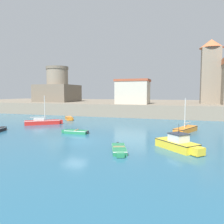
{
  "coord_description": "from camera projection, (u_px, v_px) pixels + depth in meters",
  "views": [
    {
      "loc": [
        11.23,
        -21.0,
        5.24
      ],
      "look_at": [
        -0.63,
        14.83,
        2.0
      ],
      "focal_mm": 35.0,
      "sensor_mm": 36.0,
      "label": 1
    }
  ],
  "objects": [
    {
      "name": "ground_plane",
      "position": [
        75.0,
        141.0,
        23.83
      ],
      "size": [
        200.0,
        200.0,
        0.0
      ],
      "primitive_type": "plane",
      "color": "#28607F"
    },
    {
      "name": "quay_seawall",
      "position": [
        144.0,
        106.0,
        65.21
      ],
      "size": [
        120.0,
        40.0,
        2.81
      ],
      "primitive_type": "cube",
      "color": "gray",
      "rests_on": "ground"
    },
    {
      "name": "motorboat_yellow_0",
      "position": [
        178.0,
        144.0,
        20.31
      ],
      "size": [
        4.53,
        4.48,
        2.44
      ],
      "color": "yellow",
      "rests_on": "ground"
    },
    {
      "name": "dinghy_green_1",
      "position": [
        119.0,
        149.0,
        19.62
      ],
      "size": [
        2.29,
        3.94,
        0.48
      ],
      "color": "#237A4C",
      "rests_on": "ground"
    },
    {
      "name": "sailboat_orange_3",
      "position": [
        185.0,
        129.0,
        29.4
      ],
      "size": [
        3.25,
        5.56,
        4.6
      ],
      "color": "orange",
      "rests_on": "ground"
    },
    {
      "name": "dinghy_green_4",
      "position": [
        76.0,
        132.0,
        28.54
      ],
      "size": [
        3.73,
        1.33,
        0.51
      ],
      "color": "#237A4C",
      "rests_on": "ground"
    },
    {
      "name": "dinghy_orange_5",
      "position": [
        69.0,
        118.0,
        43.39
      ],
      "size": [
        3.08,
        3.6,
        0.65
      ],
      "color": "orange",
      "rests_on": "ground"
    },
    {
      "name": "sailboat_red_6",
      "position": [
        43.0,
        122.0,
        36.62
      ],
      "size": [
        5.43,
        4.48,
        4.88
      ],
      "color": "red",
      "rests_on": "ground"
    },
    {
      "name": "fortress",
      "position": [
        58.0,
        89.0,
        63.73
      ],
      "size": [
        10.4,
        10.4,
        10.12
      ],
      "color": "#685E4F",
      "rests_on": "quay_seawall"
    },
    {
      "name": "harbor_shed_near_wharf",
      "position": [
        133.0,
        92.0,
        49.85
      ],
      "size": [
        7.64,
        5.07,
        5.59
      ],
      "color": "#BCB29E",
      "rests_on": "quay_seawall"
    }
  ]
}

